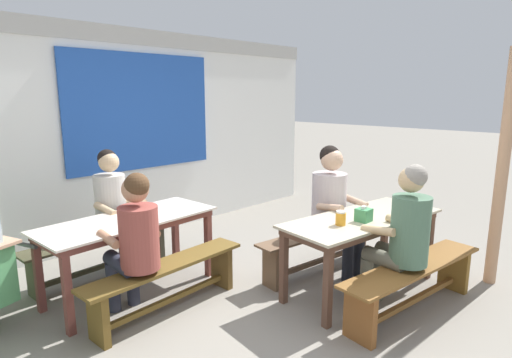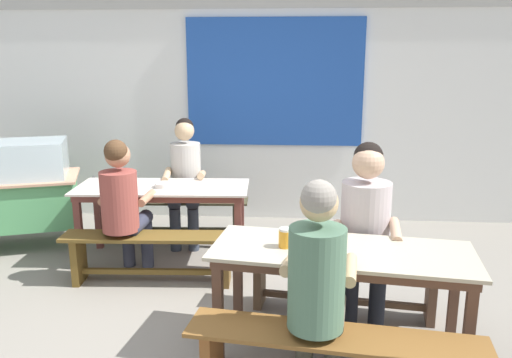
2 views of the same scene
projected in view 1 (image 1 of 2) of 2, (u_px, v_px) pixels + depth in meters
The scene contains 16 objects.
ground_plane at pixel (278, 317), 3.52m from camera, with size 40.00×40.00×0.00m, color gray.
backdrop_wall at pixel (112, 132), 5.10m from camera, with size 6.95×0.23×2.63m.
dining_table_far at pixel (129, 227), 3.84m from camera, with size 1.64×0.74×0.72m.
dining_table_near at pixel (362, 225), 3.89m from camera, with size 1.72×0.85×0.72m.
bench_far_back at pixel (101, 249), 4.27m from camera, with size 1.57×0.37×0.43m.
bench_far_front at pixel (168, 279), 3.56m from camera, with size 1.53×0.36×0.43m.
bench_near_back at pixel (318, 246), 4.38m from camera, with size 1.54×0.45×0.43m.
bench_near_front at pixel (413, 281), 3.53m from camera, with size 1.67×0.54×0.43m.
person_right_near_table at pixel (333, 200), 4.33m from camera, with size 0.50×0.58×1.32m.
person_center_facing at pixel (114, 206), 4.24m from camera, with size 0.45×0.54×1.30m.
person_left_back_turned at pixel (135, 238), 3.34m from camera, with size 0.43×0.57×1.25m.
person_near_front at pixel (403, 232), 3.43m from camera, with size 0.45×0.55×1.30m.
tissue_box at pixel (364, 215), 3.73m from camera, with size 0.12×0.12×0.14m.
condiment_jar at pixel (341, 218), 3.62m from camera, with size 0.09×0.09×0.13m.
soup_bowl at pixel (133, 216), 3.81m from camera, with size 0.18×0.18×0.04m, color silver.
wooden_support_post at pixel (502, 170), 3.95m from camera, with size 0.11×0.11×2.26m, color tan.
Camera 1 is at (-2.43, -2.11, 1.84)m, focal length 29.38 mm.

